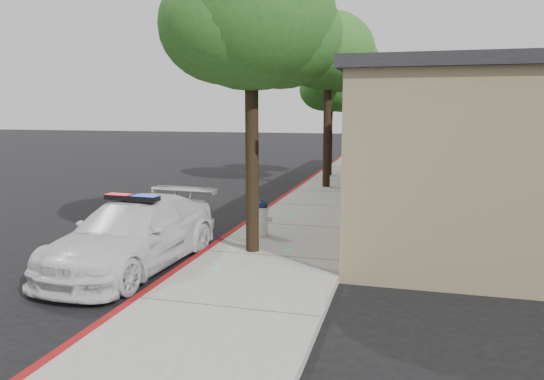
{
  "coord_description": "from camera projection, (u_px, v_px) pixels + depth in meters",
  "views": [
    {
      "loc": [
        4.38,
        -10.35,
        3.28
      ],
      "look_at": [
        1.05,
        2.14,
        1.23
      ],
      "focal_mm": 33.85,
      "sensor_mm": 36.0,
      "label": 1
    }
  ],
  "objects": [
    {
      "name": "street_tree_far",
      "position": [
        331.0,
        89.0,
        23.95
      ],
      "size": [
        3.0,
        2.89,
        5.43
      ],
      "rotation": [
        0.0,
        0.0,
        0.08
      ],
      "color": "black",
      "rests_on": "sidewalk"
    },
    {
      "name": "red_curb",
      "position": [
        246.0,
        225.0,
        14.34
      ],
      "size": [
        0.14,
        60.0,
        0.16
      ],
      "primitive_type": "cube",
      "color": "maroon",
      "rests_on": "ground"
    },
    {
      "name": "street_tree_near",
      "position": [
        252.0,
        24.0,
        10.68
      ],
      "size": [
        3.69,
        3.57,
        6.54
      ],
      "rotation": [
        0.0,
        0.0,
        0.07
      ],
      "color": "black",
      "rests_on": "sidewalk"
    },
    {
      "name": "clapboard_building",
      "position": [
        476.0,
        142.0,
        18.06
      ],
      "size": [
        7.3,
        20.89,
        4.24
      ],
      "color": "#837156",
      "rests_on": "ground"
    },
    {
      "name": "ground",
      "position": [
        202.0,
        257.0,
        11.5
      ],
      "size": [
        120.0,
        120.0,
        0.0
      ],
      "primitive_type": "plane",
      "color": "black",
      "rests_on": "ground"
    },
    {
      "name": "fire_hydrant",
      "position": [
        262.0,
        218.0,
        12.77
      ],
      "size": [
        0.51,
        0.45,
        0.9
      ],
      "rotation": [
        0.0,
        0.0,
        0.38
      ],
      "color": "silver",
      "rests_on": "sidewalk"
    },
    {
      "name": "street_tree_mid",
      "position": [
        329.0,
        55.0,
        20.16
      ],
      "size": [
        3.83,
        3.64,
        6.94
      ],
      "rotation": [
        0.0,
        0.0,
        -0.03
      ],
      "color": "black",
      "rests_on": "sidewalk"
    },
    {
      "name": "police_car",
      "position": [
        134.0,
        234.0,
        10.67
      ],
      "size": [
        2.26,
        4.98,
        1.53
      ],
      "rotation": [
        0.0,
        0.0,
        -0.06
      ],
      "color": "silver",
      "rests_on": "ground"
    },
    {
      "name": "sidewalk",
      "position": [
        300.0,
        228.0,
        13.95
      ],
      "size": [
        3.2,
        60.0,
        0.15
      ],
      "primitive_type": "cube",
      "color": "gray",
      "rests_on": "ground"
    }
  ]
}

